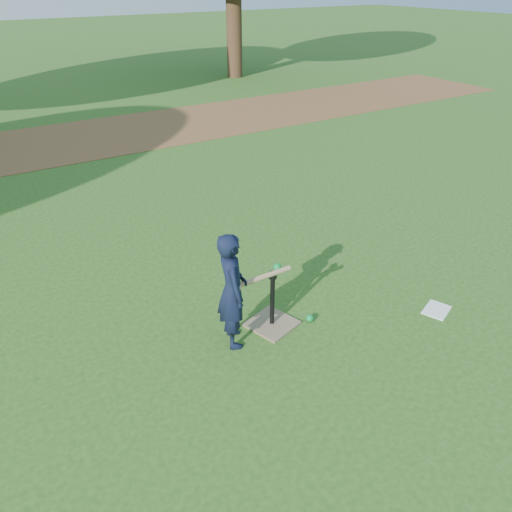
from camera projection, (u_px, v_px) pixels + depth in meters
ground at (272, 330)px, 4.94m from camera, size 80.00×80.00×0.00m
dirt_strip at (74, 140)px, 10.45m from camera, size 24.00×3.00×0.01m
child at (232, 290)px, 4.52m from camera, size 0.39×0.48×1.15m
wiffle_ball_ground at (310, 318)px, 5.05m from camera, size 0.08×0.08×0.08m
clipboard at (437, 310)px, 5.23m from camera, size 0.36×0.33×0.01m
batting_tee at (272, 316)px, 4.97m from camera, size 0.54×0.54×0.61m
swing_action at (264, 276)px, 4.65m from camera, size 0.63×0.16×0.09m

